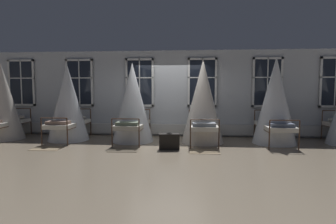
% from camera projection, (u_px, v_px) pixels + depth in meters
% --- Properties ---
extents(ground, '(31.17, 31.17, 0.00)m').
position_uv_depth(ground, '(168.00, 142.00, 8.91)').
color(ground, gray).
extents(back_wall_with_windows, '(16.58, 0.10, 3.01)m').
position_uv_depth(back_wall_with_windows, '(171.00, 94.00, 9.97)').
color(back_wall_with_windows, silver).
rests_on(back_wall_with_windows, ground).
extents(window_bank, '(12.03, 0.10, 2.67)m').
position_uv_depth(window_bank, '(171.00, 108.00, 9.89)').
color(window_bank, black).
rests_on(window_bank, ground).
extents(cot_first, '(1.31, 1.93, 2.53)m').
position_uv_depth(cot_first, '(2.00, 103.00, 9.29)').
color(cot_first, '#4C3323').
rests_on(cot_first, ground).
extents(cot_second, '(1.31, 1.93, 2.49)m').
position_uv_depth(cot_second, '(68.00, 103.00, 9.13)').
color(cot_second, '#4C3323').
rests_on(cot_second, ground).
extents(cot_third, '(1.31, 1.94, 2.50)m').
position_uv_depth(cot_third, '(133.00, 104.00, 8.90)').
color(cot_third, '#4C3323').
rests_on(cot_third, ground).
extents(cot_fourth, '(1.31, 1.95, 2.58)m').
position_uv_depth(cot_fourth, '(203.00, 103.00, 8.70)').
color(cot_fourth, '#4C3323').
rests_on(cot_fourth, ground).
extents(cot_fifth, '(1.31, 1.93, 2.66)m').
position_uv_depth(cot_fifth, '(275.00, 102.00, 8.55)').
color(cot_fifth, '#4C3323').
rests_on(cot_fifth, ground).
extents(rug_second, '(0.82, 0.59, 0.01)m').
position_uv_depth(rug_second, '(47.00, 148.00, 7.88)').
color(rug_second, '#8E7A5B').
rests_on(rug_second, ground).
extents(rug_third, '(0.82, 0.58, 0.01)m').
position_uv_depth(rug_third, '(124.00, 150.00, 7.69)').
color(rug_third, brown).
rests_on(rug_third, ground).
extents(rug_fourth, '(0.80, 0.56, 0.01)m').
position_uv_depth(rug_fourth, '(205.00, 152.00, 7.50)').
color(rug_fourth, '#8E7A5B').
rests_on(rug_fourth, ground).
extents(suitcase_dark, '(0.58, 0.28, 0.47)m').
position_uv_depth(suitcase_dark, '(169.00, 142.00, 7.75)').
color(suitcase_dark, black).
rests_on(suitcase_dark, ground).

